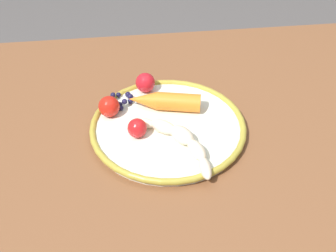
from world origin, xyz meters
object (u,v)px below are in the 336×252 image
Objects in this scene: banana at (178,139)px; tomato_near at (145,83)px; dining_table at (173,169)px; plate at (168,127)px; tomato_mid at (109,106)px; tomato_far at (137,128)px; blueberry_pile at (124,100)px; carrot_orange at (164,101)px.

banana is 4.29× the size of tomato_near.
dining_table is 0.10m from plate.
plate reaches higher than dining_table.
dining_table is 0.18m from tomato_near.
tomato_mid is at bearing -39.17° from banana.
tomato_far is (0.03, 0.14, -0.00)m from tomato_near.
banana is (-0.00, 0.04, 0.12)m from dining_table.
dining_table is 4.34× the size of plate.
blueberry_pile is at bearing -79.29° from tomato_far.
plate is (0.01, -0.01, 0.10)m from dining_table.
tomato_near is at bearing -74.41° from plate.
plate is 7.21× the size of tomato_mid.
banana is at bearing 105.03° from tomato_near.
tomato_mid reaches higher than plate.
carrot_orange is 0.11m from tomato_mid.
blueberry_pile is 1.64× the size of tomato_far.
tomato_mid reaches higher than dining_table.
blueberry_pile is at bearing -55.87° from banana.
tomato_mid is at bearing 49.68° from blueberry_pile.
tomato_mid is (0.11, 0.01, 0.00)m from carrot_orange.
dining_table is 0.14m from carrot_orange.
tomato_far is (0.06, 0.07, 0.00)m from carrot_orange.
banana is at bearing 124.13° from blueberry_pile.
dining_table is 7.41× the size of banana.
carrot_orange is 2.46× the size of blueberry_pile.
blueberry_pile reaches higher than plate.
banana is 2.93× the size of blueberry_pile.
tomato_mid is (0.12, -0.10, 0.01)m from banana.
plate is at bearing -76.26° from banana.
dining_table is 31.30× the size of tomato_mid.
banana is 0.08m from tomato_far.
blueberry_pile is at bearing -46.67° from dining_table.
blueberry_pile is 1.47× the size of tomato_near.
tomato_mid is (0.12, -0.06, 0.13)m from dining_table.
carrot_orange reaches higher than blueberry_pile.
dining_table is 35.65× the size of tomato_far.
carrot_orange is (0.01, -0.06, 0.12)m from dining_table.
blueberry_pile is (0.09, -0.13, -0.01)m from banana.
dining_table is at bearing 108.24° from tomato_near.
tomato_mid is (0.03, 0.03, 0.01)m from blueberry_pile.
carrot_orange is 3.62× the size of tomato_near.
tomato_near is 0.98× the size of tomato_mid.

